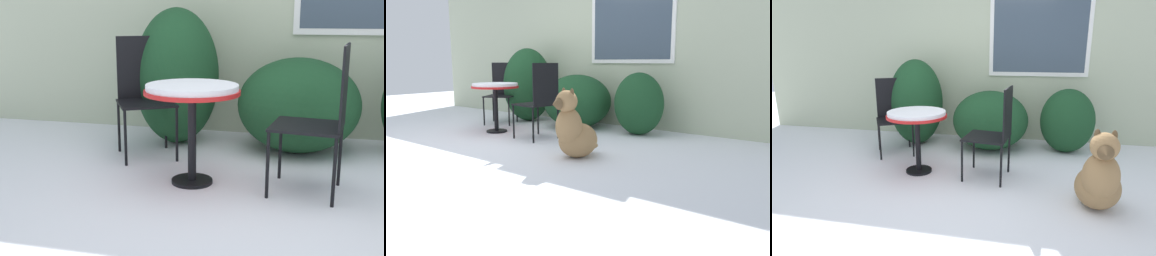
{
  "view_description": "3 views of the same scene",
  "coord_description": "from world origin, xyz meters",
  "views": [
    {
      "loc": [
        0.28,
        -2.74,
        1.23
      ],
      "look_at": [
        -0.54,
        0.54,
        0.42
      ],
      "focal_mm": 45.0,
      "sensor_mm": 36.0,
      "label": 1
    },
    {
      "loc": [
        3.82,
        -3.12,
        1.05
      ],
      "look_at": [
        1.36,
        0.09,
        0.33
      ],
      "focal_mm": 35.0,
      "sensor_mm": 36.0,
      "label": 2
    },
    {
      "loc": [
        0.68,
        -2.62,
        1.41
      ],
      "look_at": [
        0.0,
        0.6,
        0.55
      ],
      "focal_mm": 28.0,
      "sensor_mm": 36.0,
      "label": 3
    }
  ],
  "objects": [
    {
      "name": "patio_chair_far_side",
      "position": [
        0.36,
        0.54,
        0.56
      ],
      "size": [
        0.52,
        0.52,
        1.03
      ],
      "rotation": [
        0.0,
        0.0,
        -1.7
      ],
      "color": "black",
      "rests_on": "ground_plane"
    },
    {
      "name": "shrub_left",
      "position": [
        -0.96,
        1.64,
        0.64
      ],
      "size": [
        0.79,
        0.92,
        1.28
      ],
      "color": "#194223",
      "rests_on": "ground_plane"
    },
    {
      "name": "patio_chair_near_table",
      "position": [
        -1.13,
        1.18,
        0.56
      ],
      "size": [
        0.64,
        0.64,
        1.03
      ],
      "rotation": [
        0.0,
        0.0,
        0.51
      ],
      "color": "black",
      "rests_on": "ground_plane"
    },
    {
      "name": "ground_plane",
      "position": [
        0.0,
        0.0,
        0.0
      ],
      "size": [
        16.0,
        16.0,
        0.0
      ],
      "primitive_type": "plane",
      "color": "white"
    },
    {
      "name": "house_wall",
      "position": [
        0.07,
        2.2,
        1.35
      ],
      "size": [
        8.0,
        0.1,
        2.7
      ],
      "color": "#B2BC9E",
      "rests_on": "ground_plane"
    },
    {
      "name": "patio_table",
      "position": [
        -0.54,
        0.54,
        0.63
      ],
      "size": [
        0.69,
        0.69,
        0.73
      ],
      "color": "black",
      "rests_on": "ground_plane"
    },
    {
      "name": "shrub_middle",
      "position": [
        0.18,
        1.6,
        0.42
      ],
      "size": [
        1.09,
        1.07,
        0.85
      ],
      "color": "#194223",
      "rests_on": "ground_plane"
    }
  ]
}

